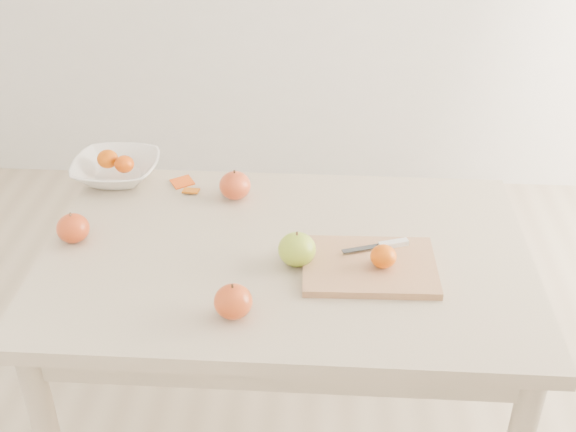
{
  "coord_description": "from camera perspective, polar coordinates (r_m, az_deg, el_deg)",
  "views": [
    {
      "loc": [
        0.1,
        -1.47,
        1.76
      ],
      "look_at": [
        0.0,
        0.05,
        0.82
      ],
      "focal_mm": 45.0,
      "sensor_mm": 36.0,
      "label": 1
    }
  ],
  "objects": [
    {
      "name": "fruit_bowl",
      "position": [
        2.14,
        -13.4,
        3.59
      ],
      "size": [
        0.25,
        0.25,
        0.06
      ],
      "primitive_type": "imported",
      "color": "white",
      "rests_on": "table"
    },
    {
      "name": "apple_red_d",
      "position": [
        1.88,
        -16.63,
        -0.93
      ],
      "size": [
        0.08,
        0.08,
        0.07
      ],
      "primitive_type": "ellipsoid",
      "color": "maroon",
      "rests_on": "table"
    },
    {
      "name": "apple_red_a",
      "position": [
        1.99,
        -4.21,
        2.43
      ],
      "size": [
        0.09,
        0.09,
        0.08
      ],
      "primitive_type": "ellipsoid",
      "color": "maroon",
      "rests_on": "table"
    },
    {
      "name": "bowl_tangerine_far",
      "position": [
        2.11,
        -12.81,
        4.03
      ],
      "size": [
        0.06,
        0.06,
        0.05
      ],
      "primitive_type": "ellipsoid",
      "color": "#E75308",
      "rests_on": "fruit_bowl"
    },
    {
      "name": "orange_peel_b",
      "position": [
        2.05,
        -7.67,
        1.94
      ],
      "size": [
        0.05,
        0.04,
        0.01
      ],
      "primitive_type": "cube",
      "rotation": [
        -0.14,
        0.0,
        -0.07
      ],
      "color": "#D3660E",
      "rests_on": "table"
    },
    {
      "name": "table",
      "position": [
        1.84,
        -0.1,
        -5.29
      ],
      "size": [
        1.2,
        0.8,
        0.75
      ],
      "color": "beige",
      "rests_on": "ground"
    },
    {
      "name": "apple_red_c",
      "position": [
        1.57,
        -4.36,
        -6.75
      ],
      "size": [
        0.08,
        0.08,
        0.08
      ],
      "primitive_type": "ellipsoid",
      "color": "maroon",
      "rests_on": "table"
    },
    {
      "name": "bowl_tangerine_near",
      "position": [
        2.15,
        -14.07,
        4.4
      ],
      "size": [
        0.06,
        0.06,
        0.05
      ],
      "primitive_type": "ellipsoid",
      "color": "orange",
      "rests_on": "fruit_bowl"
    },
    {
      "name": "orange_peel_a",
      "position": [
        2.09,
        -8.34,
        2.57
      ],
      "size": [
        0.07,
        0.07,
        0.01
      ],
      "primitive_type": "cube",
      "rotation": [
        0.21,
        0.0,
        0.62
      ],
      "color": "#D54A0F",
      "rests_on": "table"
    },
    {
      "name": "cutting_board",
      "position": [
        1.73,
        6.45,
        -3.95
      ],
      "size": [
        0.32,
        0.24,
        0.02
      ],
      "primitive_type": "cube",
      "rotation": [
        0.0,
        0.0,
        0.03
      ],
      "color": "tan",
      "rests_on": "table"
    },
    {
      "name": "apple_green",
      "position": [
        1.72,
        0.71,
        -2.65
      ],
      "size": [
        0.09,
        0.09,
        0.08
      ],
      "primitive_type": "ellipsoid",
      "color": "#649B15",
      "rests_on": "table"
    },
    {
      "name": "board_tangerine",
      "position": [
        1.7,
        7.54,
        -3.18
      ],
      "size": [
        0.06,
        0.06,
        0.05
      ],
      "primitive_type": "ellipsoid",
      "color": "#CF6107",
      "rests_on": "cutting_board"
    },
    {
      "name": "paring_knife",
      "position": [
        1.78,
        7.9,
        -2.25
      ],
      "size": [
        0.17,
        0.07,
        0.01
      ],
      "color": "white",
      "rests_on": "cutting_board"
    }
  ]
}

